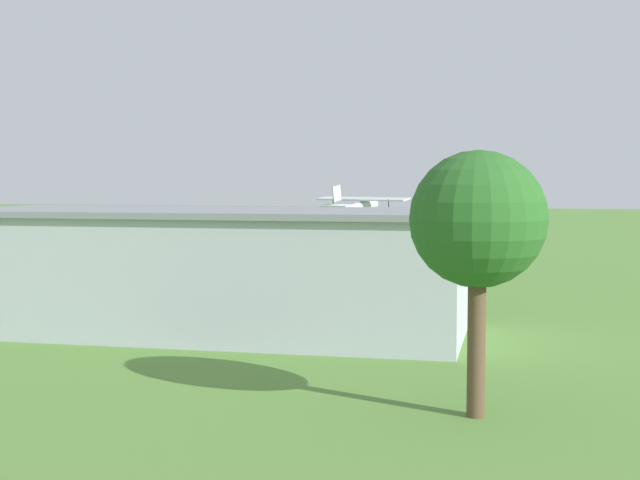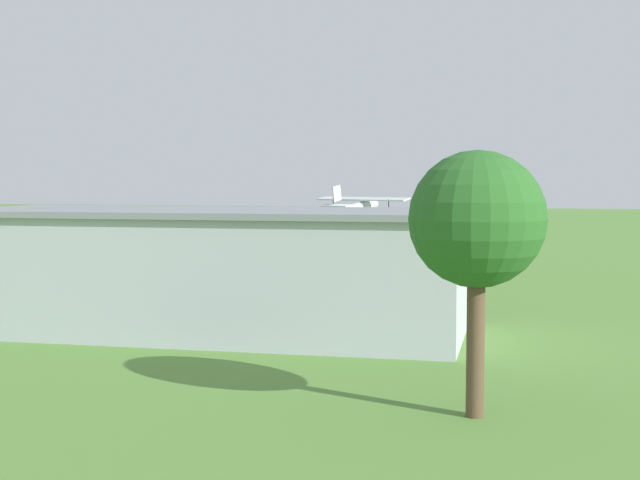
# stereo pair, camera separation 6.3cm
# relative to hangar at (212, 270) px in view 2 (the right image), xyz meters

# --- Properties ---
(ground_plane) EXTENTS (400.00, 400.00, 0.00)m
(ground_plane) POSITION_rel_hangar_xyz_m (2.96, -29.85, -3.62)
(ground_plane) COLOR #568438
(hangar) EXTENTS (30.30, 12.90, 7.21)m
(hangar) POSITION_rel_hangar_xyz_m (0.00, 0.00, 0.00)
(hangar) COLOR #B7BCC6
(hangar) RESTS_ON ground_plane
(biplane) EXTENTS (9.22, 7.35, 3.89)m
(biplane) POSITION_rel_hangar_xyz_m (-2.61, -27.76, 2.74)
(biplane) COLOR silver
(car_grey) EXTENTS (2.13, 4.10, 1.58)m
(car_grey) POSITION_rel_hangar_xyz_m (15.08, -12.74, -2.80)
(car_grey) COLOR slate
(car_grey) RESTS_ON ground_plane
(person_near_hangar_door) EXTENTS (0.50, 0.50, 1.57)m
(person_near_hangar_door) POSITION_rel_hangar_xyz_m (15.89, -9.04, -2.84)
(person_near_hangar_door) COLOR beige
(person_near_hangar_door) RESTS_ON ground_plane
(person_walking_on_apron) EXTENTS (0.53, 0.53, 1.56)m
(person_walking_on_apron) POSITION_rel_hangar_xyz_m (-13.56, -14.98, -2.85)
(person_walking_on_apron) COLOR beige
(person_walking_on_apron) RESTS_ON ground_plane
(tree_behind_hangar_right) EXTENTS (5.15, 5.15, 10.06)m
(tree_behind_hangar_right) POSITION_rel_hangar_xyz_m (-16.57, 15.00, 3.78)
(tree_behind_hangar_right) COLOR brown
(tree_behind_hangar_right) RESTS_ON ground_plane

